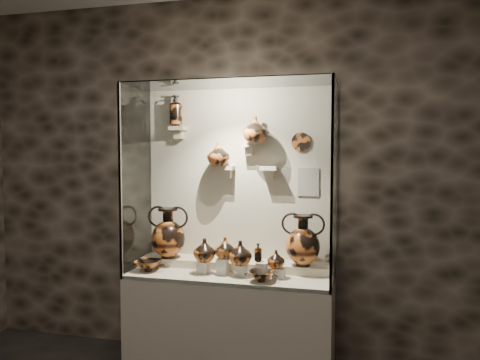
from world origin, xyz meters
name	(u,v)px	position (x,y,z in m)	size (l,w,h in m)	color
wall_back	(240,179)	(0.00, 2.50, 1.60)	(5.00, 0.02, 3.20)	black
plinth	(230,324)	(0.00, 2.18, 0.40)	(1.70, 0.60, 0.80)	beige
front_tier	(230,275)	(0.00, 2.18, 0.82)	(1.68, 0.58, 0.03)	beige
rear_tier	(236,266)	(0.00, 2.35, 0.85)	(1.70, 0.25, 0.10)	beige
back_panel	(239,179)	(0.00, 2.50, 1.60)	(1.70, 0.03, 1.60)	beige
glass_front	(220,183)	(0.00, 1.88, 1.60)	(1.70, 0.01, 1.60)	white
glass_left	(136,180)	(-0.85, 2.18, 1.60)	(0.01, 0.60, 1.60)	white
glass_right	(335,183)	(0.85, 2.18, 1.60)	(0.01, 0.60, 1.60)	white
glass_top	(230,83)	(0.00, 2.18, 2.40)	(1.70, 0.60, 0.01)	white
frame_post_left	(120,182)	(-0.84, 1.89, 1.60)	(0.02, 0.02, 1.60)	gray
frame_post_right	(332,185)	(0.84, 1.89, 1.60)	(0.02, 0.02, 1.60)	gray
pedestal_a	(203,267)	(-0.22, 2.13, 0.88)	(0.09, 0.09, 0.10)	silver
pedestal_b	(223,266)	(-0.05, 2.13, 0.90)	(0.09, 0.09, 0.13)	silver
pedestal_c	(243,270)	(0.12, 2.13, 0.88)	(0.09, 0.09, 0.09)	silver
pedestal_d	(262,270)	(0.28, 2.13, 0.89)	(0.09, 0.09, 0.12)	silver
pedestal_e	(279,273)	(0.42, 2.13, 0.87)	(0.09, 0.09, 0.08)	silver
bracket_ul	(178,128)	(-0.55, 2.42, 2.05)	(0.14, 0.12, 0.04)	beige
bracket_ca	(226,168)	(-0.10, 2.42, 1.70)	(0.14, 0.12, 0.04)	beige
bracket_cb	(249,145)	(0.10, 2.42, 1.90)	(0.10, 0.12, 0.04)	beige
bracket_cc	(269,168)	(0.28, 2.42, 1.70)	(0.14, 0.12, 0.04)	beige
amphora_left	(168,233)	(-0.60, 2.29, 1.12)	(0.36, 0.36, 0.45)	#C16125
amphora_right	(303,240)	(0.59, 2.30, 1.11)	(0.34, 0.34, 0.43)	#C16125
jug_a	(205,250)	(-0.20, 2.12, 1.03)	(0.19, 0.19, 0.19)	#C16125
jug_b	(225,248)	(-0.03, 2.14, 1.05)	(0.17, 0.17, 0.18)	#B2531F
jug_c	(240,253)	(0.10, 2.11, 1.02)	(0.19, 0.19, 0.20)	#C16125
jug_e	(276,259)	(0.40, 2.13, 0.98)	(0.14, 0.14, 0.15)	#C16125
lekythos_small	(258,251)	(0.25, 2.15, 1.03)	(0.07, 0.07, 0.17)	#B2531F
kylix_left	(148,265)	(-0.69, 2.07, 0.89)	(0.28, 0.24, 0.11)	#B2531F
kylix_right	(261,275)	(0.30, 2.00, 0.88)	(0.25, 0.22, 0.10)	#C16125
lekythos_tall	(176,109)	(-0.56, 2.41, 2.22)	(0.12, 0.12, 0.31)	#C16125
ovoid_vase_a	(218,154)	(-0.16, 2.37, 1.82)	(0.20, 0.20, 0.21)	#B2531F
ovoid_vase_b	(255,130)	(0.17, 2.36, 2.03)	(0.21, 0.21, 0.22)	#B2531F
wall_plate	(301,142)	(0.55, 2.47, 1.92)	(0.16, 0.16, 0.02)	#B15622
info_placard	(308,182)	(0.61, 2.47, 1.58)	(0.18, 0.01, 0.24)	beige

